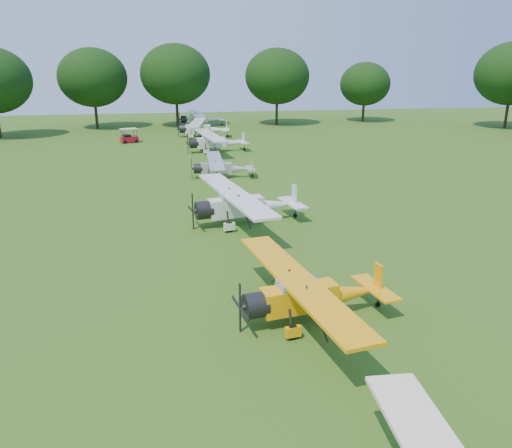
{
  "coord_description": "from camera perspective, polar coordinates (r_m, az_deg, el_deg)",
  "views": [
    {
      "loc": [
        -4.59,
        -26.55,
        10.05
      ],
      "look_at": [
        0.25,
        -0.48,
        1.4
      ],
      "focal_mm": 35.0,
      "sensor_mm": 36.0,
      "label": 1
    }
  ],
  "objects": [
    {
      "name": "golf_cart",
      "position": [
        67.76,
        -14.33,
        9.51
      ],
      "size": [
        2.43,
        1.93,
        1.82
      ],
      "rotation": [
        0.0,
        0.0,
        0.36
      ],
      "color": "#AD0C1F",
      "rests_on": "ground"
    },
    {
      "name": "aircraft_3",
      "position": [
        32.17,
        -1.39,
        2.39
      ],
      "size": [
        7.5,
        11.86,
        2.33
      ],
      "rotation": [
        0.0,
        0.0,
        0.17
      ],
      "color": "silver",
      "rests_on": "ground"
    },
    {
      "name": "ground",
      "position": [
        28.75,
        -0.66,
        -2.39
      ],
      "size": [
        160.0,
        160.0,
        0.0
      ],
      "primitive_type": "plane",
      "color": "#294F13",
      "rests_on": "ground"
    },
    {
      "name": "aircraft_4",
      "position": [
        45.39,
        -4.02,
        6.6
      ],
      "size": [
        5.77,
        9.19,
        1.81
      ],
      "rotation": [
        0.0,
        0.0,
        -0.05
      ],
      "color": "silver",
      "rests_on": "ground"
    },
    {
      "name": "tree_belt",
      "position": [
        28.0,
        6.66,
        13.81
      ],
      "size": [
        137.36,
        130.27,
        14.52
      ],
      "color": "black",
      "rests_on": "ground"
    },
    {
      "name": "aircraft_7",
      "position": [
        83.7,
        -6.4,
        11.99
      ],
      "size": [
        7.34,
        11.69,
        2.3
      ],
      "rotation": [
        0.0,
        0.0,
        0.06
      ],
      "color": "silver",
      "rests_on": "ground"
    },
    {
      "name": "aircraft_5",
      "position": [
        58.92,
        -4.67,
        9.47
      ],
      "size": [
        7.16,
        11.37,
        2.23
      ],
      "rotation": [
        0.0,
        0.0,
        0.12
      ],
      "color": "silver",
      "rests_on": "ground"
    },
    {
      "name": "aircraft_2",
      "position": [
        20.38,
        6.24,
        -7.79
      ],
      "size": [
        6.59,
        10.45,
        2.05
      ],
      "rotation": [
        0.0,
        0.0,
        0.15
      ],
      "color": "#FEA50A",
      "rests_on": "ground"
    },
    {
      "name": "aircraft_6",
      "position": [
        71.1,
        -6.21,
        10.91
      ],
      "size": [
        7.29,
        11.54,
        2.27
      ],
      "rotation": [
        0.0,
        0.0,
        -0.17
      ],
      "color": "silver",
      "rests_on": "ground"
    }
  ]
}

